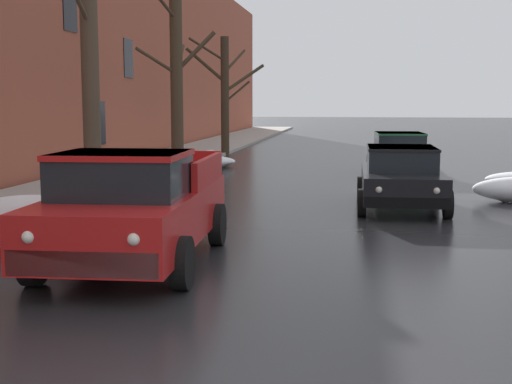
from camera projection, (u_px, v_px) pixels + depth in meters
left_sidewalk_slab at (123, 174)px, 23.05m from camera, size 3.40×80.00×0.13m
brick_townhouse_facade at (54, 24)px, 22.74m from camera, size 0.63×80.00×9.89m
snow_bank_near_corner_left at (34, 221)px, 12.01m from camera, size 2.72×1.38×0.88m
snow_bank_mid_block_left at (199, 162)px, 25.20m from camera, size 2.31×1.05×0.61m
snow_bank_along_right_kerb at (204, 161)px, 26.14m from camera, size 2.52×1.13×0.65m
bare_tree_second_along_sidewalk at (87, 46)px, 15.75m from camera, size 1.60×1.65×7.46m
bare_tree_mid_block at (175, 70)px, 23.20m from camera, size 2.93×3.48×6.95m
bare_tree_far_down_block at (225, 91)px, 31.49m from camera, size 3.31×3.42×5.28m
pickup_truck_red_approaching_near_lane at (134, 207)px, 10.57m from camera, size 2.41×4.96×1.76m
sedan_black_parked_kerbside_close at (401, 176)px, 16.16m from camera, size 2.02×4.09×1.42m
sedan_green_parked_kerbside_mid at (400, 153)px, 23.15m from camera, size 2.15×4.03×1.42m
fire_hydrant at (57, 221)px, 12.45m from camera, size 0.42×0.22×0.71m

